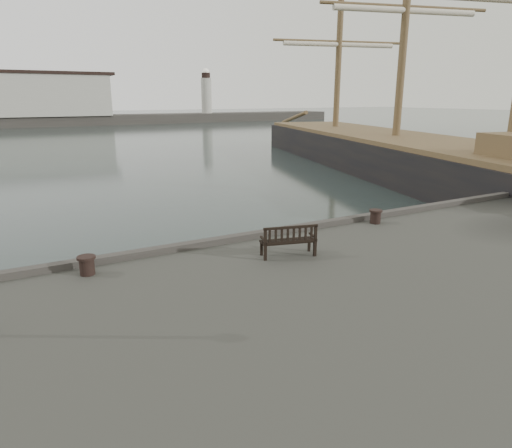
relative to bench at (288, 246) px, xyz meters
The scene contains 6 objects.
ground 2.76m from the bench, 98.46° to the left, with size 400.00×400.00×0.00m, color black.
breakwater 94.20m from the bench, 92.96° to the left, with size 140.00×9.50×12.20m.
bench is the anchor object (origin of this frame).
bollard_left 5.14m from the bench, 166.16° to the left, with size 0.44×0.44×0.47m, color black.
bollard_right 4.61m from the bench, 17.11° to the left, with size 0.44×0.44×0.47m, color black.
tall_ship_main 26.67m from the bench, 38.67° to the left, with size 19.08×42.80×31.55m.
Camera 1 is at (-6.12, -11.83, 5.71)m, focal length 32.00 mm.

